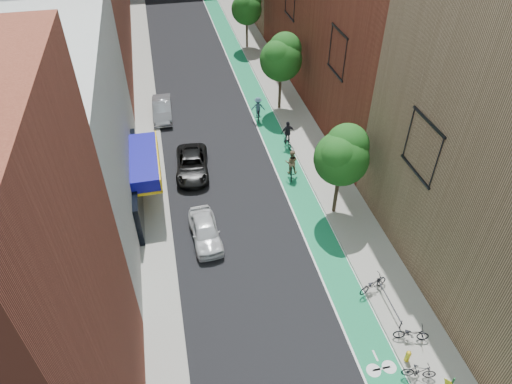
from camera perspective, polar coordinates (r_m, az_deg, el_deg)
ground at (r=23.48m, az=4.90°, el=-20.96°), size 160.00×160.00×0.00m
bike_lane at (r=42.80m, az=0.09°, el=11.43°), size 2.00×68.00×0.01m
sidewalk_left at (r=41.98m, az=-13.54°, el=9.76°), size 2.00×68.00×0.15m
sidewalk_right at (r=43.32m, az=3.39°, el=11.83°), size 3.00×68.00×0.15m
building_left_white at (r=29.36m, az=-24.16°, el=6.70°), size 8.00×20.00×12.00m
tree_near at (r=27.87m, az=10.75°, el=4.63°), size 3.40×3.36×6.42m
tree_mid at (r=39.30m, az=3.21°, el=16.57°), size 3.55×3.53×6.74m
tree_far at (r=52.18m, az=-1.14°, el=22.17°), size 3.30×3.25×6.21m
parked_car_white at (r=28.18m, az=-6.37°, el=-4.86°), size 1.89×4.26×1.42m
parked_car_black at (r=33.54m, az=-7.99°, el=3.41°), size 2.76×5.16×1.38m
parked_car_silver at (r=40.66m, az=-11.65°, el=10.11°), size 1.77×4.55×1.48m
cyclist_lane_near at (r=32.71m, az=4.43°, el=3.27°), size 1.06×1.79×2.24m
cyclist_lane_mid at (r=35.95m, az=3.98°, el=6.94°), size 1.14×1.57×2.21m
cyclist_lane_far at (r=39.28m, az=0.27°, el=10.17°), size 1.25×1.88×2.12m
parked_bike_near at (r=26.18m, az=14.42°, el=-11.07°), size 1.96×1.19×0.97m
parked_bike_mid at (r=23.81m, az=19.73°, el=-20.35°), size 1.65×0.93×0.96m
parked_bike_far at (r=24.84m, az=18.85°, el=-16.38°), size 1.86×1.11×0.92m
fire_hydrant at (r=24.19m, az=18.45°, el=-18.85°), size 0.25×0.25×0.72m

